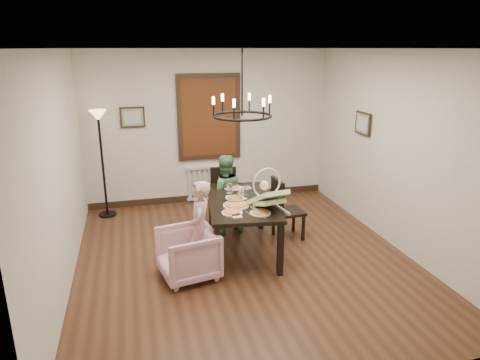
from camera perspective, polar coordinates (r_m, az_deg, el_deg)
name	(u,v)px	position (r m, az deg, el deg)	size (l,w,h in m)	color
room_shell	(237,155)	(5.90, -0.37, 3.42)	(4.51, 5.00, 2.81)	#502E1B
dining_table	(242,206)	(6.01, 0.26, -3.47)	(1.14, 1.75, 0.77)	black
chair_far	(224,198)	(6.92, -2.09, -2.45)	(0.42, 0.42, 0.96)	black
chair_right	(289,208)	(6.54, 6.51, -3.73)	(0.42, 0.42, 0.96)	black
armchair	(188,254)	(5.51, -6.98, -9.74)	(0.68, 0.70, 0.64)	beige
elderly_woman	(200,236)	(5.52, -5.34, -7.42)	(0.38, 0.25, 1.03)	#C88D91
seated_man	(225,200)	(6.70, -2.07, -2.73)	(0.51, 0.39, 1.04)	#497B52
baby_bouncer	(268,196)	(5.59, 3.73, -2.11)	(0.42, 0.59, 0.39)	beige
salad_bowl	(235,199)	(5.91, -0.66, -2.58)	(0.31, 0.31, 0.08)	white
pizza_platter	(236,205)	(5.75, -0.53, -3.33)	(0.35, 0.35, 0.04)	tan
drinking_glass	(240,198)	(5.89, -0.03, -2.37)	(0.06, 0.06, 0.13)	silver
window_blinds	(209,117)	(7.87, -4.14, 8.35)	(1.00, 0.03, 1.40)	#562911
radiator	(210,182)	(8.17, -3.98, -0.32)	(0.92, 0.12, 0.62)	silver
picture_back	(133,117)	(7.74, -14.13, 8.11)	(0.42, 0.03, 0.36)	black
picture_right	(363,123)	(7.17, 16.06, 7.27)	(0.42, 0.03, 0.36)	black
floor_lamp	(103,166)	(7.60, -17.83, 1.84)	(0.30, 0.30, 1.80)	black
chandelier	(242,116)	(5.69, 0.28, 8.56)	(0.80, 0.80, 0.04)	black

